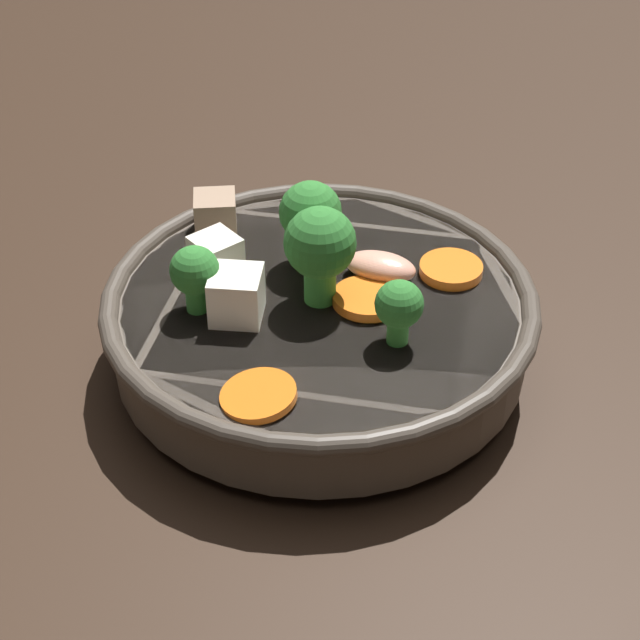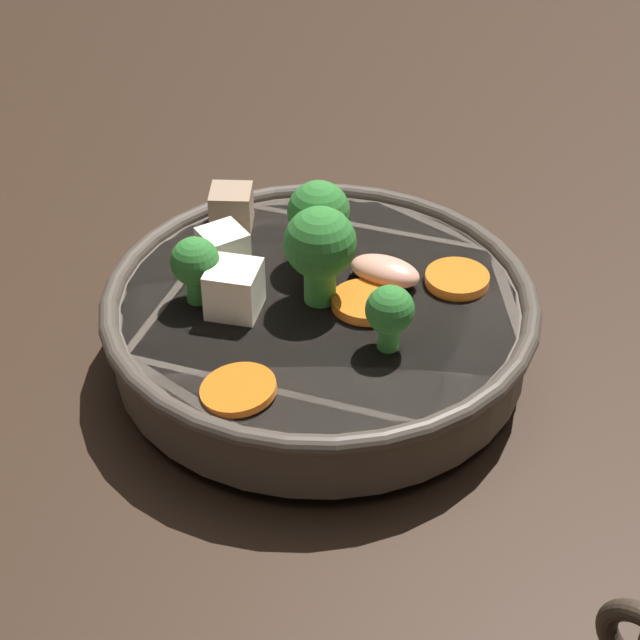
% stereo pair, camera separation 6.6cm
% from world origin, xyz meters
% --- Properties ---
extents(ground_plane, '(3.00, 3.00, 0.00)m').
position_xyz_m(ground_plane, '(0.00, 0.00, 0.00)').
color(ground_plane, black).
extents(stirfry_bowl, '(0.27, 0.27, 0.11)m').
position_xyz_m(stirfry_bowl, '(0.00, -0.00, 0.04)').
color(stirfry_bowl, '#51473D').
rests_on(stirfry_bowl, ground_plane).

